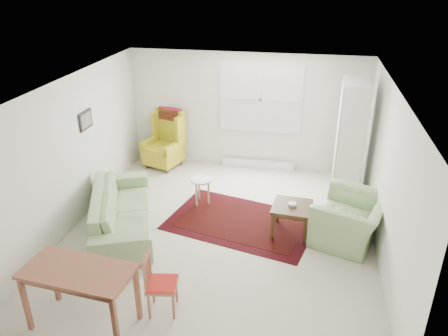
% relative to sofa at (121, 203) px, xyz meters
% --- Properties ---
extents(room, '(5.04, 5.54, 2.51)m').
position_rel_sofa_xyz_m(room, '(1.68, 0.39, 0.78)').
color(room, beige).
rests_on(room, ground).
extents(rug, '(2.76, 2.11, 0.02)m').
position_rel_sofa_xyz_m(rug, '(1.95, 0.54, -0.47)').
color(rug, black).
rests_on(rug, ground).
extents(sofa, '(1.74, 2.54, 0.96)m').
position_rel_sofa_xyz_m(sofa, '(0.00, 0.00, 0.00)').
color(sofa, '#8AA76F').
rests_on(sofa, ground).
extents(armchair, '(1.35, 1.45, 0.92)m').
position_rel_sofa_xyz_m(armchair, '(3.74, 0.35, -0.02)').
color(armchair, '#8AA76F').
rests_on(armchair, ground).
extents(wingback_chair, '(0.94, 0.97, 1.27)m').
position_rel_sofa_xyz_m(wingback_chair, '(-0.11, 2.53, 0.15)').
color(wingback_chair, gold).
rests_on(wingback_chair, ground).
extents(coffee_table, '(0.68, 0.68, 0.52)m').
position_rel_sofa_xyz_m(coffee_table, '(2.81, 0.40, -0.22)').
color(coffee_table, '#432814').
rests_on(coffee_table, ground).
extents(stool, '(0.40, 0.40, 0.52)m').
position_rel_sofa_xyz_m(stool, '(1.12, 1.06, -0.22)').
color(stool, white).
rests_on(stool, ground).
extents(cabinet, '(0.51, 0.92, 2.25)m').
position_rel_sofa_xyz_m(cabinet, '(3.76, 1.97, 0.65)').
color(cabinet, white).
rests_on(cabinet, ground).
extents(desk, '(1.37, 0.78, 0.83)m').
position_rel_sofa_xyz_m(desk, '(0.42, -2.17, -0.06)').
color(desk, '#92543B').
rests_on(desk, ground).
extents(desk_chair, '(0.44, 0.44, 0.87)m').
position_rel_sofa_xyz_m(desk_chair, '(1.30, -1.76, -0.04)').
color(desk_chair, '#92543B').
rests_on(desk_chair, ground).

